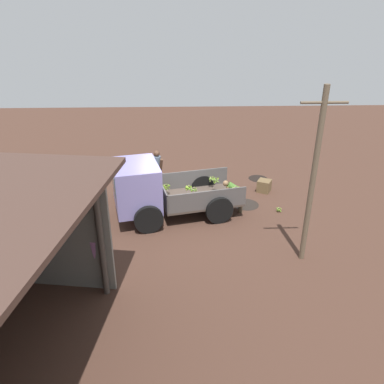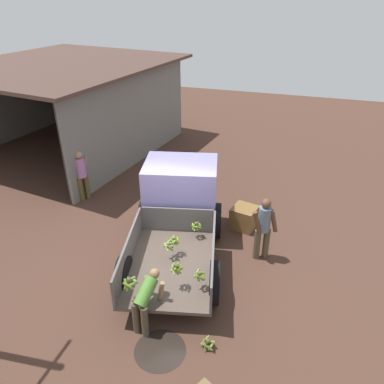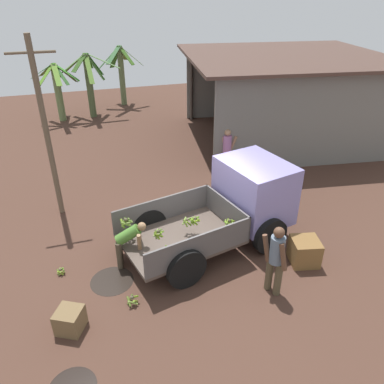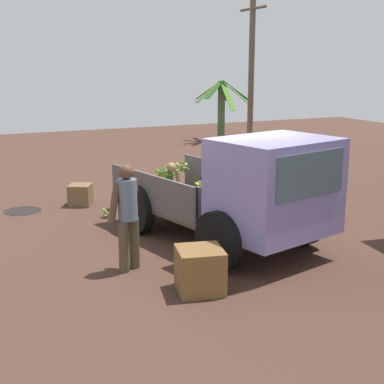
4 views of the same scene
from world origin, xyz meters
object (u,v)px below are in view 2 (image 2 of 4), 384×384
object	(u,v)px
person_bystander_near_shed	(81,173)
banana_bunch_on_ground_1	(208,343)
person_foreground_visitor	(264,226)
cargo_truck	(179,204)
person_worker_loading	(146,299)
wooden_crate_1	(244,217)

from	to	relation	value
person_bystander_near_shed	banana_bunch_on_ground_1	size ratio (longest dim) A/B	5.85
person_foreground_visitor	person_bystander_near_shed	xyz separation A→B (m)	(1.30, 6.02, -0.04)
cargo_truck	banana_bunch_on_ground_1	world-z (taller)	cargo_truck
person_bystander_near_shed	cargo_truck	bearing A→B (deg)	-172.84
person_bystander_near_shed	person_foreground_visitor	bearing A→B (deg)	-168.15
cargo_truck	banana_bunch_on_ground_1	xyz separation A→B (m)	(-3.27, -1.73, -0.99)
person_worker_loading	wooden_crate_1	size ratio (longest dim) A/B	1.82
person_foreground_visitor	person_worker_loading	size ratio (longest dim) A/B	1.45
person_worker_loading	person_bystander_near_shed	world-z (taller)	person_bystander_near_shed
wooden_crate_1	banana_bunch_on_ground_1	bearing A→B (deg)	-178.19
person_bystander_near_shed	banana_bunch_on_ground_1	distance (m)	7.07
cargo_truck	person_foreground_visitor	size ratio (longest dim) A/B	2.72
cargo_truck	wooden_crate_1	distance (m)	2.08
person_bystander_near_shed	wooden_crate_1	distance (m)	5.37
cargo_truck	person_foreground_visitor	distance (m)	2.29
banana_bunch_on_ground_1	person_bystander_near_shed	bearing A→B (deg)	51.15
wooden_crate_1	cargo_truck	bearing A→B (deg)	124.30
person_bystander_near_shed	wooden_crate_1	size ratio (longest dim) A/B	2.52
cargo_truck	person_worker_loading	distance (m)	3.15
person_foreground_visitor	person_bystander_near_shed	bearing A→B (deg)	-128.65
cargo_truck	wooden_crate_1	bearing A→B (deg)	-68.91
person_worker_loading	banana_bunch_on_ground_1	distance (m)	1.49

